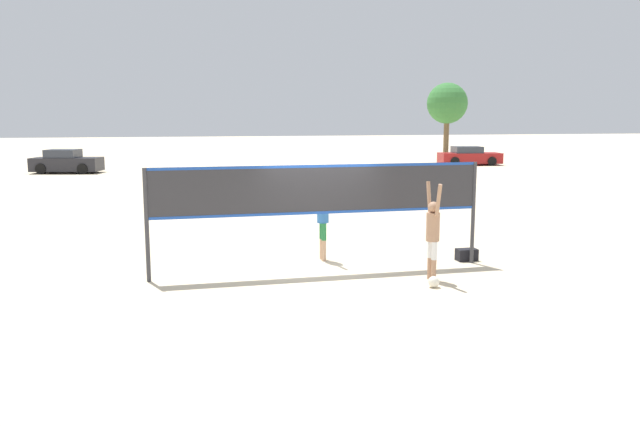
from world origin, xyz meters
The scene contains 9 objects.
ground_plane centered at (0.00, 0.00, 0.00)m, with size 200.00×200.00×0.00m, color beige.
volleyball_net centered at (0.00, 0.00, 1.73)m, with size 7.44×0.09×2.38m.
player_spiker centered at (2.12, -1.26, 1.09)m, with size 0.28×0.70×2.07m.
player_blocker centered at (0.33, 1.10, 1.19)m, with size 0.28×0.72×2.24m.
volleyball centered at (1.93, -1.80, 0.12)m, with size 0.23×0.23×0.23m.
gear_bag centered at (3.67, 0.24, 0.14)m, with size 0.49×0.29×0.28m.
parked_car_near centered at (-9.44, 27.80, 0.66)m, with size 4.35×2.62×1.45m.
parked_car_mid centered at (17.71, 28.01, 0.61)m, with size 4.54×2.37×1.33m.
tree_left_cluster centered at (18.34, 33.32, 4.45)m, with size 3.23×3.23×6.11m.
Camera 1 is at (-3.13, -13.14, 3.40)m, focal length 35.00 mm.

